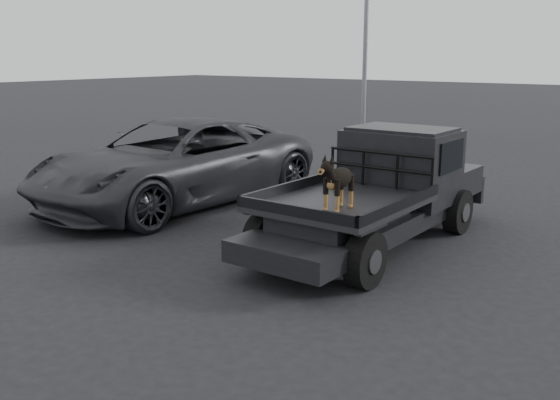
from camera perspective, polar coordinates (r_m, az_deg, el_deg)
The scene contains 6 objects.
ground at distance 8.79m, azimuth 0.09°, elevation -6.64°, with size 120.00×120.00×0.00m, color black.
flatbed_ute at distance 9.99m, azimuth 8.41°, elevation -1.58°, with size 2.00×5.40×0.92m, color black, non-canonical shape.
ute_cab at distance 10.64m, azimuth 11.02°, elevation 4.18°, with size 1.72×1.30×0.88m, color black, non-canonical shape.
headache_rack at distance 10.01m, azimuth 9.10°, elevation 2.74°, with size 1.80×0.08×0.55m, color black, non-canonical shape.
dog at distance 8.47m, azimuth 5.38°, elevation 1.61°, with size 0.32×0.60×0.74m, color black, non-canonical shape.
parked_suv at distance 12.76m, azimuth -9.55°, elevation 3.40°, with size 2.83×6.13×1.70m, color #2F3034.
Camera 1 is at (4.93, -6.64, 2.99)m, focal length 40.00 mm.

